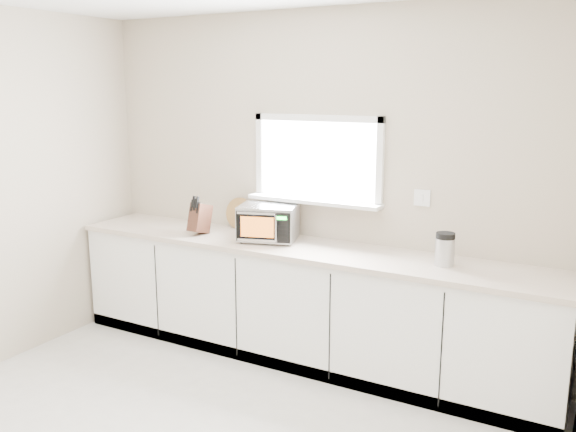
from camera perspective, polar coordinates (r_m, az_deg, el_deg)
The scene contains 7 objects.
back_wall at distance 4.85m, azimuth 2.84°, elevation 3.11°, with size 4.00×0.17×2.70m.
cabinets at distance 4.82m, azimuth 1.13°, elevation -8.28°, with size 3.92×0.60×0.88m, color white.
countertop at distance 4.68m, azimuth 1.09°, elevation -3.02°, with size 3.92×0.64×0.04m, color beige.
microwave at distance 4.79m, azimuth -1.87°, elevation -0.57°, with size 0.52×0.46×0.28m.
knife_block at distance 5.05m, azimuth -8.25°, elevation -0.14°, with size 0.12×0.23×0.33m.
cutting_board at distance 5.21m, azimuth -4.55°, elevation 0.25°, with size 0.27×0.27×0.02m, color #A37C3F.
coffee_grinder at distance 4.27m, azimuth 14.46°, elevation -2.99°, with size 0.17×0.17×0.23m.
Camera 1 is at (2.12, -2.29, 2.12)m, focal length 38.00 mm.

